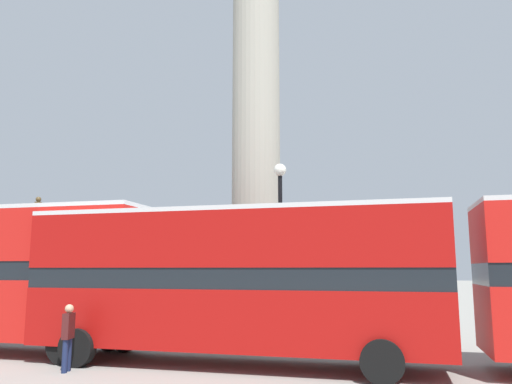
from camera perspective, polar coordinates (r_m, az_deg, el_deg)
name	(u,v)px	position (r m, az deg, el deg)	size (l,w,h in m)	color
ground_plane	(256,334)	(20.82, 0.00, -15.87)	(200.00, 200.00, 0.00)	gray
monument_column	(256,190)	(20.92, 0.00, 0.18)	(6.17, 6.17, 17.75)	#A39E8E
bus_b	(233,278)	(13.97, -2.61, -9.76)	(11.33, 3.11, 4.20)	#A80F0C
equestrian_statue	(33,284)	(28.26, -24.13, -9.61)	(3.66, 2.78, 6.31)	#A39E8E
street_lamp	(281,244)	(16.46, 2.83, -5.93)	(0.42, 0.42, 6.07)	black
pedestrian_near_lamp	(68,334)	(14.04, -20.69, -14.95)	(0.26, 0.47, 1.67)	#192347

